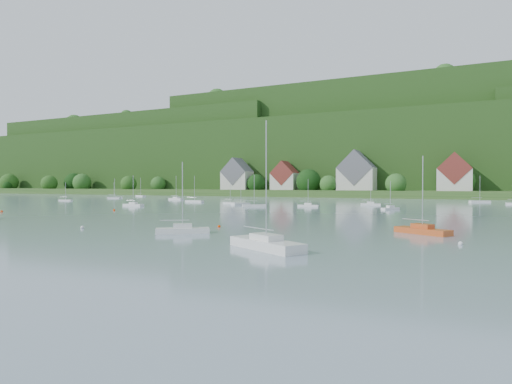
# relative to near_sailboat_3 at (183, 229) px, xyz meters

# --- Properties ---
(far_shore_strip) EXTENTS (600.00, 60.00, 3.00)m
(far_shore_strip) POSITION_rel_near_sailboat_3_xyz_m (-19.50, 166.71, 1.06)
(far_shore_strip) COLOR #2B4F1D
(far_shore_strip) RESTS_ON ground
(forested_ridge) EXTENTS (620.00, 181.22, 69.89)m
(forested_ridge) POSITION_rel_near_sailboat_3_xyz_m (-19.11, 235.28, 22.45)
(forested_ridge) COLOR #183B12
(forested_ridge) RESTS_ON ground
(village_building_0) EXTENTS (14.00, 10.40, 16.00)m
(village_building_0) POSITION_rel_near_sailboat_3_xyz_m (-74.50, 153.71, 9.07)
(village_building_0) COLOR silver
(village_building_0) RESTS_ON far_shore_strip
(village_building_1) EXTENTS (12.00, 9.36, 14.00)m
(village_building_1) POSITION_rel_near_sailboat_3_xyz_m (-49.50, 155.71, 8.31)
(village_building_1) COLOR silver
(village_building_1) RESTS_ON far_shore_strip
(village_building_2) EXTENTS (16.00, 11.44, 18.00)m
(village_building_2) POSITION_rel_near_sailboat_3_xyz_m (-14.50, 154.71, 9.83)
(village_building_2) COLOR silver
(village_building_2) RESTS_ON far_shore_strip
(village_building_3) EXTENTS (13.00, 10.40, 15.50)m
(village_building_3) POSITION_rel_near_sailboat_3_xyz_m (25.50, 152.71, 8.99)
(village_building_3) COLOR silver
(village_building_3) RESTS_ON far_shore_strip
(near_sailboat_3) EXTENTS (5.92, 4.91, 8.19)m
(near_sailboat_3) POSITION_rel_near_sailboat_3_xyz_m (0.00, 0.00, 0.00)
(near_sailboat_3) COLOR white
(near_sailboat_3) RESTS_ON ground
(near_sailboat_4) EXTENTS (8.27, 6.11, 11.10)m
(near_sailboat_4) POSITION_rel_near_sailboat_3_xyz_m (13.80, -7.27, 0.09)
(near_sailboat_4) COLOR white
(near_sailboat_4) RESTS_ON ground
(near_sailboat_5) EXTENTS (6.52, 5.04, 8.84)m
(near_sailboat_5) POSITION_rel_near_sailboat_3_xyz_m (24.96, 11.07, 0.02)
(near_sailboat_5) COLOR #C14F1E
(near_sailboat_5) RESTS_ON ground
(mooring_buoy_1) EXTENTS (0.46, 0.46, 0.46)m
(mooring_buoy_1) POSITION_rel_near_sailboat_3_xyz_m (-14.58, -1.12, -0.44)
(mooring_buoy_1) COLOR silver
(mooring_buoy_1) RESTS_ON ground
(mooring_buoy_2) EXTENTS (0.39, 0.39, 0.39)m
(mooring_buoy_2) POSITION_rel_near_sailboat_3_xyz_m (0.35, 7.70, -0.44)
(mooring_buoy_2) COLOR #F33900
(mooring_buoy_2) RESTS_ON ground
(mooring_buoy_3) EXTENTS (0.45, 0.45, 0.45)m
(mooring_buoy_3) POSITION_rel_near_sailboat_3_xyz_m (-38.46, 29.67, -0.44)
(mooring_buoy_3) COLOR #F33900
(mooring_buoy_3) RESTS_ON ground
(mooring_buoy_4) EXTENTS (0.42, 0.42, 0.42)m
(mooring_buoy_4) POSITION_rel_near_sailboat_3_xyz_m (28.94, 3.02, -0.44)
(mooring_buoy_4) COLOR silver
(mooring_buoy_4) RESTS_ON ground
(mooring_buoy_5) EXTENTS (0.48, 0.48, 0.48)m
(mooring_buoy_5) POSITION_rel_near_sailboat_3_xyz_m (-55.19, 15.89, -0.44)
(mooring_buoy_5) COLOR #F33900
(mooring_buoy_5) RESTS_ON ground
(far_sailboat_cluster) EXTENTS (196.49, 73.00, 8.71)m
(far_sailboat_cluster) POSITION_rel_near_sailboat_3_xyz_m (-9.65, 82.01, -0.07)
(far_sailboat_cluster) COLOR white
(far_sailboat_cluster) RESTS_ON ground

